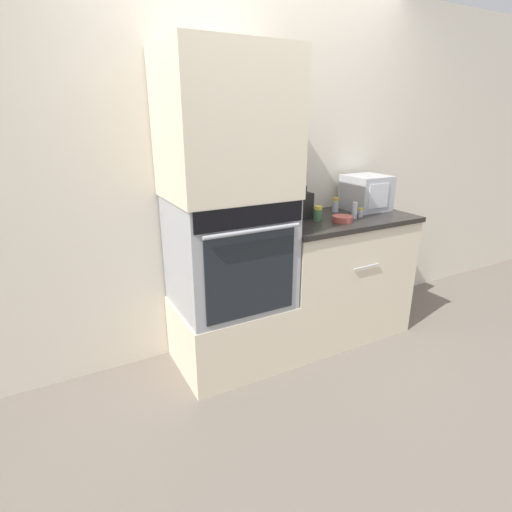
{
  "coord_description": "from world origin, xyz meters",
  "views": [
    {
      "loc": [
        -1.37,
        -1.91,
        1.62
      ],
      "look_at": [
        -0.22,
        0.21,
        0.78
      ],
      "focal_mm": 28.0,
      "sensor_mm": 36.0,
      "label": 1
    }
  ],
  "objects_px": {
    "microwave": "(366,193)",
    "condiment_jar_far": "(354,211)",
    "condiment_jar_mid": "(318,214)",
    "condiment_jar_back": "(361,213)",
    "bowl": "(342,219)",
    "knife_block": "(302,205)",
    "wall_oven": "(230,252)",
    "condiment_jar_near": "(336,205)"
  },
  "relations": [
    {
      "from": "wall_oven",
      "to": "knife_block",
      "type": "bearing_deg",
      "value": 10.72
    },
    {
      "from": "microwave",
      "to": "bowl",
      "type": "bearing_deg",
      "value": -151.96
    },
    {
      "from": "wall_oven",
      "to": "condiment_jar_far",
      "type": "distance_m",
      "value": 0.96
    },
    {
      "from": "microwave",
      "to": "bowl",
      "type": "height_order",
      "value": "microwave"
    },
    {
      "from": "condiment_jar_far",
      "to": "condiment_jar_back",
      "type": "distance_m",
      "value": 0.09
    },
    {
      "from": "condiment_jar_far",
      "to": "condiment_jar_mid",
      "type": "bearing_deg",
      "value": 163.15
    },
    {
      "from": "condiment_jar_mid",
      "to": "knife_block",
      "type": "bearing_deg",
      "value": 108.06
    },
    {
      "from": "condiment_jar_near",
      "to": "condiment_jar_mid",
      "type": "distance_m",
      "value": 0.34
    },
    {
      "from": "condiment_jar_mid",
      "to": "condiment_jar_far",
      "type": "bearing_deg",
      "value": -16.85
    },
    {
      "from": "microwave",
      "to": "condiment_jar_near",
      "type": "relative_size",
      "value": 2.89
    },
    {
      "from": "bowl",
      "to": "condiment_jar_far",
      "type": "xyz_separation_m",
      "value": [
        0.13,
        0.02,
        0.04
      ]
    },
    {
      "from": "knife_block",
      "to": "condiment_jar_near",
      "type": "xyz_separation_m",
      "value": [
        0.34,
        0.03,
        -0.04
      ]
    },
    {
      "from": "knife_block",
      "to": "condiment_jar_mid",
      "type": "xyz_separation_m",
      "value": [
        0.04,
        -0.13,
        -0.04
      ]
    },
    {
      "from": "condiment_jar_far",
      "to": "wall_oven",
      "type": "bearing_deg",
      "value": 174.27
    },
    {
      "from": "microwave",
      "to": "condiment_jar_far",
      "type": "xyz_separation_m",
      "value": [
        -0.28,
        -0.19,
        -0.07
      ]
    },
    {
      "from": "knife_block",
      "to": "bowl",
      "type": "xyz_separation_m",
      "value": [
        0.18,
        -0.24,
        -0.07
      ]
    },
    {
      "from": "condiment_jar_mid",
      "to": "condiment_jar_back",
      "type": "height_order",
      "value": "condiment_jar_mid"
    },
    {
      "from": "knife_block",
      "to": "condiment_jar_back",
      "type": "distance_m",
      "value": 0.43
    },
    {
      "from": "knife_block",
      "to": "condiment_jar_far",
      "type": "relative_size",
      "value": 1.89
    },
    {
      "from": "microwave",
      "to": "condiment_jar_back",
      "type": "relative_size",
      "value": 4.72
    },
    {
      "from": "condiment_jar_far",
      "to": "condiment_jar_near",
      "type": "bearing_deg",
      "value": 83.21
    },
    {
      "from": "wall_oven",
      "to": "knife_block",
      "type": "relative_size",
      "value": 3.16
    },
    {
      "from": "microwave",
      "to": "condiment_jar_mid",
      "type": "height_order",
      "value": "microwave"
    },
    {
      "from": "bowl",
      "to": "condiment_jar_far",
      "type": "height_order",
      "value": "condiment_jar_far"
    },
    {
      "from": "microwave",
      "to": "bowl",
      "type": "relative_size",
      "value": 2.15
    },
    {
      "from": "condiment_jar_mid",
      "to": "condiment_jar_back",
      "type": "distance_m",
      "value": 0.35
    },
    {
      "from": "condiment_jar_near",
      "to": "condiment_jar_far",
      "type": "relative_size",
      "value": 0.89
    },
    {
      "from": "wall_oven",
      "to": "knife_block",
      "type": "distance_m",
      "value": 0.68
    },
    {
      "from": "knife_block",
      "to": "microwave",
      "type": "bearing_deg",
      "value": -1.91
    },
    {
      "from": "wall_oven",
      "to": "bowl",
      "type": "height_order",
      "value": "wall_oven"
    },
    {
      "from": "condiment_jar_near",
      "to": "condiment_jar_far",
      "type": "height_order",
      "value": "condiment_jar_far"
    },
    {
      "from": "condiment_jar_mid",
      "to": "wall_oven",
      "type": "bearing_deg",
      "value": 178.74
    },
    {
      "from": "wall_oven",
      "to": "condiment_jar_far",
      "type": "xyz_separation_m",
      "value": [
        0.94,
        -0.09,
        0.19
      ]
    },
    {
      "from": "condiment_jar_back",
      "to": "condiment_jar_near",
      "type": "bearing_deg",
      "value": 102.43
    },
    {
      "from": "knife_block",
      "to": "wall_oven",
      "type": "bearing_deg",
      "value": -169.28
    },
    {
      "from": "condiment_jar_near",
      "to": "condiment_jar_far",
      "type": "xyz_separation_m",
      "value": [
        -0.03,
        -0.25,
        0.01
      ]
    },
    {
      "from": "condiment_jar_mid",
      "to": "condiment_jar_back",
      "type": "bearing_deg",
      "value": -9.73
    },
    {
      "from": "wall_oven",
      "to": "knife_block",
      "type": "height_order",
      "value": "same"
    },
    {
      "from": "condiment_jar_mid",
      "to": "condiment_jar_back",
      "type": "xyz_separation_m",
      "value": [
        0.34,
        -0.06,
        -0.02
      ]
    },
    {
      "from": "condiment_jar_near",
      "to": "condiment_jar_far",
      "type": "distance_m",
      "value": 0.25
    },
    {
      "from": "microwave",
      "to": "condiment_jar_far",
      "type": "distance_m",
      "value": 0.35
    },
    {
      "from": "wall_oven",
      "to": "bowl",
      "type": "relative_size",
      "value": 4.99
    }
  ]
}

